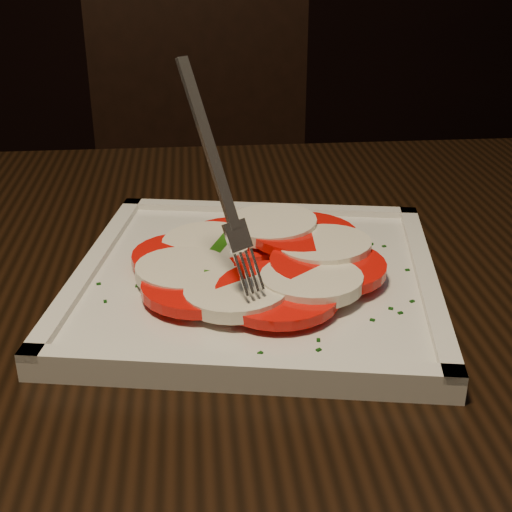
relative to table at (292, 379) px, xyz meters
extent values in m
cube|color=black|center=(0.00, 0.00, 0.08)|extent=(1.27, 0.91, 0.04)
cube|color=black|center=(0.02, 0.70, -0.20)|extent=(0.44, 0.44, 0.04)
cube|color=black|center=(0.03, 0.89, 0.05)|extent=(0.42, 0.06, 0.46)
cylinder|color=black|center=(-0.17, 0.53, -0.45)|extent=(0.04, 0.04, 0.41)
cylinder|color=black|center=(0.19, 0.51, -0.45)|extent=(0.04, 0.04, 0.41)
cylinder|color=black|center=(-0.15, 0.89, -0.45)|extent=(0.04, 0.04, 0.41)
cylinder|color=black|center=(0.21, 0.87, -0.45)|extent=(0.04, 0.04, 0.41)
cube|color=silver|center=(-0.03, -0.01, 0.11)|extent=(0.35, 0.35, 0.01)
cylinder|color=#EA0705|center=(-0.04, 0.05, 0.12)|extent=(0.09, 0.09, 0.01)
cylinder|color=silver|center=(-0.07, 0.04, 0.12)|extent=(0.08, 0.08, 0.01)
cylinder|color=#EA0705|center=(-0.09, 0.02, 0.12)|extent=(0.09, 0.09, 0.01)
cylinder|color=silver|center=(-0.09, -0.01, 0.12)|extent=(0.08, 0.08, 0.01)
cylinder|color=#EA0705|center=(-0.08, -0.04, 0.12)|extent=(0.09, 0.09, 0.01)
cylinder|color=silver|center=(-0.06, -0.06, 0.12)|extent=(0.08, 0.08, 0.02)
cylinder|color=#EA0705|center=(-0.03, -0.07, 0.13)|extent=(0.09, 0.09, 0.01)
cylinder|color=silver|center=(0.00, -0.06, 0.13)|extent=(0.08, 0.08, 0.01)
cylinder|color=#EA0705|center=(0.02, -0.03, 0.13)|extent=(0.09, 0.09, 0.01)
cylinder|color=silver|center=(0.02, 0.00, 0.13)|extent=(0.08, 0.08, 0.02)
cylinder|color=#EA0705|center=(0.01, 0.03, 0.13)|extent=(0.09, 0.09, 0.01)
cylinder|color=silver|center=(-0.01, 0.04, 0.13)|extent=(0.08, 0.08, 0.01)
cube|color=#246110|center=(-0.06, -0.05, 0.12)|extent=(0.03, 0.03, 0.00)
cube|color=#246110|center=(-0.03, -0.05, 0.12)|extent=(0.04, 0.03, 0.00)
cube|color=#246110|center=(0.01, 0.01, 0.12)|extent=(0.03, 0.04, 0.00)
cube|color=#246110|center=(-0.06, 0.03, 0.12)|extent=(0.03, 0.04, 0.00)
cube|color=#246110|center=(-0.07, -0.01, 0.12)|extent=(0.02, 0.05, 0.01)
cube|color=#246110|center=(0.00, -0.04, 0.12)|extent=(0.03, 0.03, 0.01)
cube|color=#246110|center=(-0.11, 0.00, 0.12)|extent=(0.03, 0.03, 0.00)
cube|color=#246110|center=(-0.03, -0.06, 0.12)|extent=(0.01, 0.04, 0.00)
cube|color=#0B3409|center=(-0.12, -0.04, 0.11)|extent=(0.00, 0.00, 0.00)
cube|color=#0B3409|center=(0.06, 0.06, 0.11)|extent=(0.00, 0.00, 0.00)
cube|color=#0B3409|center=(-0.02, -0.13, 0.11)|extent=(0.00, 0.00, 0.00)
cube|color=#0B3409|center=(-0.12, 0.04, 0.11)|extent=(0.00, 0.00, 0.00)
cube|color=#0B3409|center=(0.08, 0.03, 0.11)|extent=(0.00, 0.00, 0.00)
cube|color=#0B3409|center=(0.04, 0.07, 0.11)|extent=(0.00, 0.00, 0.00)
cube|color=#0B3409|center=(-0.09, 0.07, 0.11)|extent=(0.00, 0.00, 0.00)
cube|color=#0B3409|center=(0.03, 0.08, 0.11)|extent=(0.00, 0.00, 0.00)
cube|color=#0B3409|center=(-0.13, -0.01, 0.11)|extent=(0.00, 0.00, 0.00)
cube|color=#0B3409|center=(0.03, -0.10, 0.11)|extent=(0.00, 0.00, 0.00)
cube|color=#0B3409|center=(0.09, -0.03, 0.11)|extent=(0.00, 0.00, 0.00)
cube|color=#0B3409|center=(-0.16, 0.00, 0.11)|extent=(0.00, 0.00, 0.00)
cube|color=#0B3409|center=(-0.08, 0.07, 0.11)|extent=(0.00, 0.00, 0.00)
cube|color=#0B3409|center=(-0.15, -0.03, 0.11)|extent=(0.00, 0.00, 0.00)
cube|color=#0B3409|center=(0.09, 0.02, 0.11)|extent=(0.00, 0.00, 0.00)
cube|color=#0B3409|center=(-0.01, -0.12, 0.11)|extent=(0.00, 0.00, 0.00)
cube|color=#0B3409|center=(0.05, -0.09, 0.11)|extent=(0.00, 0.00, 0.00)
cube|color=#0B3409|center=(-0.05, -0.13, 0.11)|extent=(0.00, 0.00, 0.00)
cube|color=#0B3409|center=(-0.06, 0.08, 0.11)|extent=(0.00, 0.00, 0.00)
cube|color=#0B3409|center=(0.07, -0.08, 0.11)|extent=(0.00, 0.00, 0.00)
cube|color=#0B3409|center=(0.05, 0.07, 0.11)|extent=(0.00, 0.00, 0.00)
cube|color=#0B3409|center=(0.06, -0.09, 0.11)|extent=(0.00, 0.00, 0.00)
camera|label=1|loc=(-0.13, -0.51, 0.37)|focal=50.00mm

